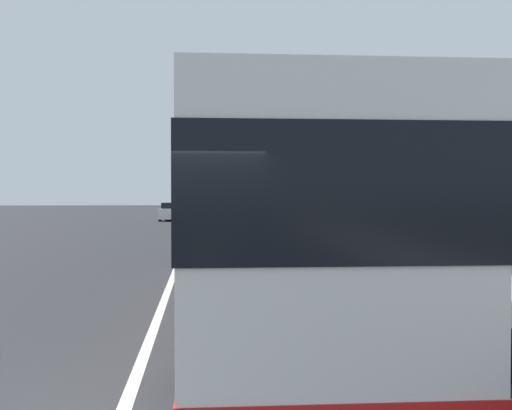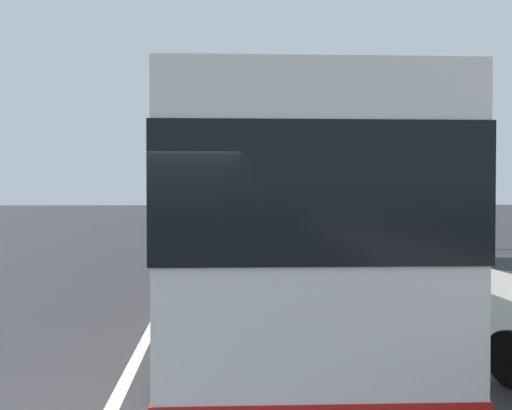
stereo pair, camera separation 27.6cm
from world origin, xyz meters
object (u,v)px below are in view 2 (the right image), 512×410
(car_oncoming, at_px, (184,212))
(roadside_tree_far_block, at_px, (299,157))
(coach_bus, at_px, (268,214))
(roadside_tree_mid_block, at_px, (390,144))
(utility_pole, at_px, (359,167))
(car_behind_bus, at_px, (226,212))

(car_oncoming, bearing_deg, roadside_tree_far_block, 47.93)
(coach_bus, bearing_deg, roadside_tree_far_block, -8.05)
(coach_bus, xyz_separation_m, roadside_tree_mid_block, (7.90, -4.90, 2.08))
(coach_bus, bearing_deg, car_oncoming, 7.74)
(roadside_tree_far_block, xyz_separation_m, utility_pole, (-14.56, -0.40, -1.47))
(car_behind_bus, distance_m, roadside_tree_mid_block, 31.80)
(roadside_tree_mid_block, relative_size, roadside_tree_far_block, 0.84)
(car_behind_bus, distance_m, roadside_tree_far_block, 13.29)
(coach_bus, relative_size, car_behind_bus, 2.75)
(car_behind_bus, height_order, utility_pole, utility_pole)
(utility_pole, bearing_deg, coach_bus, 158.24)
(coach_bus, distance_m, roadside_tree_far_block, 28.12)
(roadside_tree_mid_block, xyz_separation_m, utility_pole, (5.08, -0.28, -0.49))
(car_behind_bus, bearing_deg, car_oncoming, 125.29)
(car_behind_bus, relative_size, utility_pole, 0.66)
(car_oncoming, height_order, roadside_tree_mid_block, roadside_tree_mid_block)
(coach_bus, height_order, car_oncoming, coach_bus)
(roadside_tree_mid_block, bearing_deg, car_oncoming, 16.93)
(car_behind_bus, xyz_separation_m, utility_pole, (-26.15, -5.36, 2.75))
(roadside_tree_mid_block, bearing_deg, car_behind_bus, 9.23)
(car_oncoming, height_order, utility_pole, utility_pole)
(roadside_tree_far_block, bearing_deg, utility_pole, -178.42)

